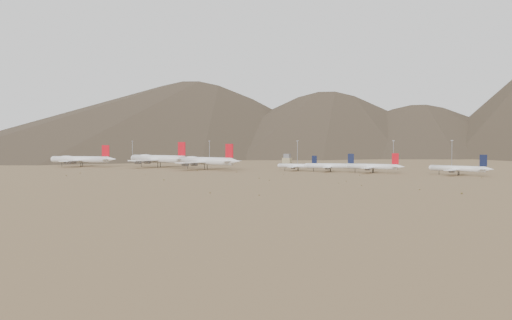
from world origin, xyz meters
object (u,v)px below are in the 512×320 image
at_px(widebody_east, 205,161).
at_px(narrowbody_a, 298,166).
at_px(widebody_centre, 158,159).
at_px(widebody_west, 81,159).
at_px(control_tower, 287,161).
at_px(narrowbody_b, 331,166).

bearing_deg(widebody_east, narrowbody_a, 25.49).
bearing_deg(widebody_centre, widebody_east, -3.95).
distance_m(widebody_east, narrowbody_a, 81.65).
bearing_deg(widebody_west, narrowbody_a, -7.12).
bearing_deg(widebody_centre, narrowbody_a, 10.48).
bearing_deg(control_tower, narrowbody_b, -51.35).
relative_size(widebody_east, narrowbody_a, 1.89).
bearing_deg(narrowbody_a, widebody_centre, -179.08).
relative_size(widebody_east, narrowbody_b, 1.67).
distance_m(narrowbody_b, control_tower, 110.31).
distance_m(widebody_west, widebody_east, 138.07).
bearing_deg(narrowbody_b, widebody_west, 173.43).
height_order(widebody_centre, narrowbody_a, widebody_centre).
height_order(narrowbody_b, control_tower, narrowbody_b).
distance_m(narrowbody_a, narrowbody_b, 27.82).
height_order(narrowbody_a, narrowbody_b, narrowbody_b).
xyz_separation_m(widebody_west, narrowbody_a, (218.48, 15.05, -3.09)).
bearing_deg(widebody_west, widebody_centre, 2.25).
height_order(widebody_west, widebody_centre, widebody_centre).
height_order(widebody_west, widebody_east, widebody_east).
bearing_deg(narrowbody_b, control_tower, 118.90).
bearing_deg(widebody_west, widebody_east, -10.52).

